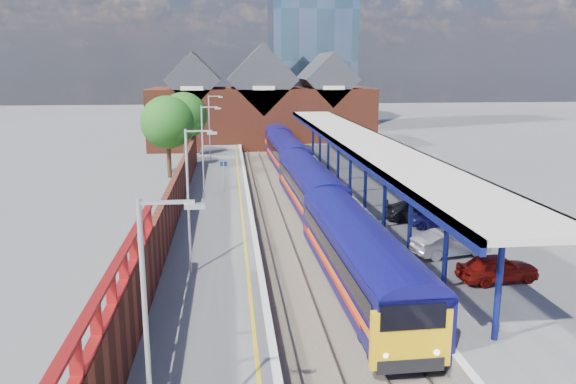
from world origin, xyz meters
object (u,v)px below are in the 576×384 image
train (296,165)px  parked_car_red (498,268)px  parked_car_silver (451,243)px  parked_car_blue (441,219)px  lamp_post_a (152,327)px  lamp_post_c (204,146)px  lamp_post_b (191,193)px  lamp_post_d (211,125)px  platform_sign (224,171)px  parked_car_dark (418,212)px

train → parked_car_red: size_ratio=17.37×
parked_car_silver → parked_car_blue: (1.48, 5.17, -0.14)m
train → lamp_post_a: bearing=-101.8°
train → lamp_post_c: (-7.86, -7.76, 2.87)m
lamp_post_b → parked_car_red: 14.74m
parked_car_blue → train: bearing=33.1°
lamp_post_d → parked_car_red: 37.44m
train → lamp_post_a: (-7.86, -37.76, 2.87)m
train → parked_car_blue: (7.01, -17.32, -0.58)m
lamp_post_b → lamp_post_d: 32.00m
parked_car_silver → parked_car_blue: 5.38m
lamp_post_d → parked_car_blue: bearing=-59.8°
train → parked_car_red: train is taller
parked_car_blue → lamp_post_c: bearing=68.3°
lamp_post_c → platform_sign: lamp_post_c is taller
lamp_post_a → lamp_post_b: same height
lamp_post_d → lamp_post_a: bearing=-90.0°
train → lamp_post_d: size_ratio=9.42×
parked_car_red → parked_car_silver: bearing=3.8°
lamp_post_d → platform_sign: bearing=-84.4°
parked_car_red → platform_sign: bearing=24.4°
parked_car_blue → parked_car_silver: bearing=175.0°
parked_car_red → parked_car_dark: parked_car_red is taller
train → lamp_post_b: (-7.86, -23.76, 2.87)m
train → lamp_post_d: 11.74m
lamp_post_b → lamp_post_c: size_ratio=1.00×
lamp_post_b → platform_sign: 18.20m
lamp_post_d → parked_car_blue: size_ratio=1.80×
lamp_post_d → train: bearing=-46.4°
lamp_post_a → parked_car_dark: bearing=57.8°
lamp_post_b → parked_car_red: lamp_post_b is taller
lamp_post_a → lamp_post_c: same height
lamp_post_c → parked_car_blue: lamp_post_c is taller
lamp_post_b → parked_car_blue: lamp_post_b is taller
lamp_post_c → parked_car_red: 23.52m
lamp_post_d → parked_car_dark: 27.91m
lamp_post_b → train: bearing=71.7°
lamp_post_c → parked_car_blue: size_ratio=1.80×
lamp_post_a → train: bearing=78.2°
platform_sign → parked_car_blue: size_ratio=0.64×
train → lamp_post_b: size_ratio=9.42×
platform_sign → lamp_post_b: bearing=-94.3°
parked_car_silver → lamp_post_a: bearing=127.2°
lamp_post_a → platform_sign: lamp_post_a is taller
lamp_post_a → lamp_post_d: (0.00, 46.00, 0.00)m
lamp_post_a → lamp_post_c: size_ratio=1.00×
lamp_post_b → platform_sign: size_ratio=2.80×
lamp_post_d → parked_car_silver: size_ratio=1.69×
lamp_post_b → parked_car_blue: size_ratio=1.80×
lamp_post_d → parked_car_dark: size_ratio=1.60×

